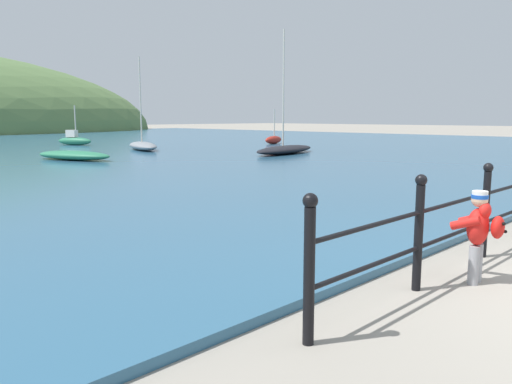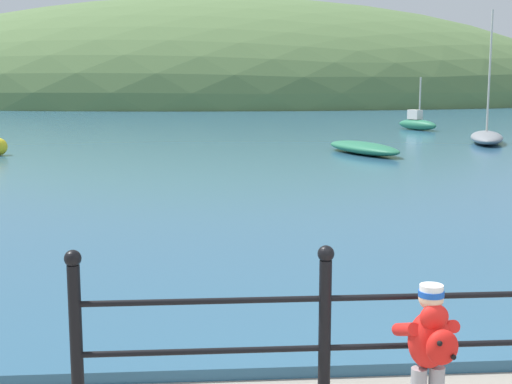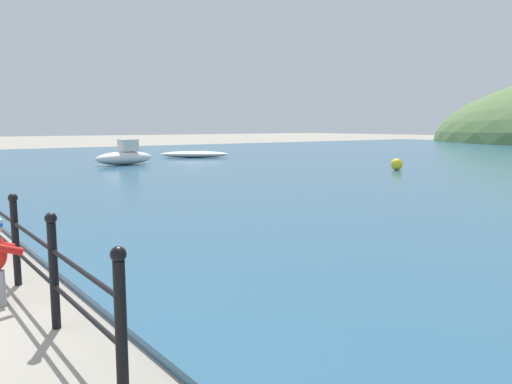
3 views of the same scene
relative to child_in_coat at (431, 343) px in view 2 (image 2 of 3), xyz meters
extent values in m
cube|color=#2D5B7A|center=(0.25, 30.85, -0.56)|extent=(80.00, 60.00, 0.10)
ellipsoid|color=#567542|center=(0.25, 66.26, -0.61)|extent=(72.38, 39.81, 20.03)
cylinder|color=black|center=(-2.42, 0.35, -0.06)|extent=(0.09, 0.09, 1.10)
sphere|color=black|center=(-2.42, 0.35, 0.54)|extent=(0.12, 0.12, 0.12)
cylinder|color=black|center=(-0.66, 0.35, -0.06)|extent=(0.09, 0.09, 1.10)
sphere|color=black|center=(-0.66, 0.35, 0.54)|extent=(0.12, 0.12, 0.12)
cylinder|color=black|center=(0.22, 0.35, 0.21)|extent=(5.28, 0.04, 0.04)
cylinder|color=black|center=(0.22, 0.35, -0.16)|extent=(5.28, 0.04, 0.04)
ellipsoid|color=red|center=(0.00, 0.02, 0.01)|extent=(0.32, 0.25, 0.40)
ellipsoid|color=red|center=(0.00, -0.04, 0.19)|extent=(0.21, 0.14, 0.18)
cylinder|color=red|center=(-0.15, 0.09, 0.06)|extent=(0.12, 0.32, 0.19)
cylinder|color=red|center=(0.14, 0.13, 0.06)|extent=(0.12, 0.32, 0.19)
sphere|color=beige|center=(0.00, 0.02, 0.31)|extent=(0.17, 0.17, 0.17)
cylinder|color=#194CB2|center=(0.00, 0.02, 0.34)|extent=(0.17, 0.17, 0.04)
cylinder|color=silver|center=(0.00, 0.02, 0.38)|extent=(0.16, 0.16, 0.04)
ellipsoid|color=red|center=(0.02, -0.17, 0.03)|extent=(0.23, 0.15, 0.24)
sphere|color=black|center=(-0.02, -0.24, 0.09)|extent=(0.04, 0.04, 0.04)
sphere|color=black|center=(0.08, -0.23, -0.01)|extent=(0.04, 0.04, 0.04)
ellipsoid|color=#287551|center=(3.39, 16.93, -0.32)|extent=(2.19, 3.68, 0.37)
ellipsoid|color=gray|center=(8.61, 20.24, -0.30)|extent=(2.35, 4.02, 0.42)
cylinder|color=beige|center=(8.68, 20.42, 2.04)|extent=(0.07, 0.07, 4.27)
ellipsoid|color=#287551|center=(8.13, 26.96, -0.27)|extent=(1.55, 2.39, 0.48)
cube|color=silver|center=(8.06, 27.12, 0.18)|extent=(0.59, 0.74, 0.43)
cylinder|color=beige|center=(8.18, 26.86, 0.91)|extent=(0.07, 0.07, 1.88)
camera|label=1|loc=(-5.33, -1.99, 1.17)|focal=35.00mm
camera|label=2|loc=(-1.52, -4.49, 1.76)|focal=50.00mm
camera|label=3|loc=(6.24, -0.95, 1.46)|focal=35.00mm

